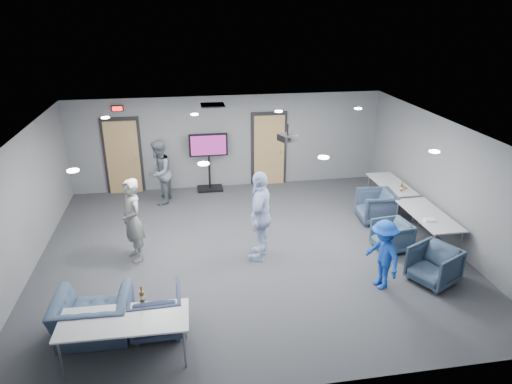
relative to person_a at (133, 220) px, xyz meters
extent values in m
plane|color=#313438|center=(2.44, -0.06, -0.90)|extent=(9.00, 9.00, 0.00)
plane|color=white|center=(2.44, -0.06, 1.80)|extent=(9.00, 9.00, 0.00)
cube|color=slate|center=(2.44, 3.94, 0.45)|extent=(9.00, 0.02, 2.70)
cube|color=slate|center=(2.44, -4.06, 0.45)|extent=(9.00, 0.02, 2.70)
cube|color=slate|center=(-2.06, -0.06, 0.45)|extent=(0.02, 8.00, 2.70)
cube|color=slate|center=(6.94, -0.06, 0.45)|extent=(0.02, 8.00, 2.70)
cube|color=black|center=(-0.56, 3.91, 0.18)|extent=(1.06, 0.06, 2.24)
cube|color=tan|center=(-0.56, 3.87, 0.15)|extent=(0.90, 0.05, 2.10)
cylinder|color=gray|center=(-0.21, 3.82, 0.10)|extent=(0.04, 0.10, 0.04)
cube|color=black|center=(3.64, 3.91, 0.18)|extent=(1.06, 0.06, 2.24)
cube|color=tan|center=(3.64, 3.87, 0.15)|extent=(0.90, 0.05, 2.10)
cylinder|color=gray|center=(3.99, 3.82, 0.10)|extent=(0.04, 0.10, 0.04)
cube|color=black|center=(-0.56, 3.88, 1.55)|extent=(0.32, 0.06, 0.16)
cube|color=#FF0C0C|center=(-0.56, 3.84, 1.55)|extent=(0.26, 0.02, 0.11)
cube|color=black|center=(1.94, 2.74, 1.78)|extent=(0.60, 0.60, 0.03)
cylinder|color=white|center=(-0.56, -1.86, 1.78)|extent=(0.18, 0.18, 0.02)
cylinder|color=white|center=(-0.56, 1.74, 1.78)|extent=(0.18, 0.18, 0.02)
cylinder|color=white|center=(1.44, -1.86, 1.78)|extent=(0.18, 0.18, 0.02)
cylinder|color=white|center=(1.44, 1.74, 1.78)|extent=(0.18, 0.18, 0.02)
cylinder|color=white|center=(3.44, -1.86, 1.78)|extent=(0.18, 0.18, 0.02)
cylinder|color=white|center=(3.44, 1.74, 1.78)|extent=(0.18, 0.18, 0.02)
cylinder|color=white|center=(5.44, -1.86, 1.78)|extent=(0.18, 0.18, 0.02)
cylinder|color=white|center=(5.44, 1.74, 1.78)|extent=(0.18, 0.18, 0.02)
imported|color=gray|center=(0.00, 0.00, 0.00)|extent=(0.67, 0.78, 1.80)
imported|color=slate|center=(0.45, 2.94, -0.02)|extent=(0.82, 0.97, 1.76)
imported|color=#C2D4FA|center=(2.64, -0.37, 0.08)|extent=(0.87, 1.24, 1.96)
imported|color=#1B47B2|center=(4.71, -1.85, -0.20)|extent=(0.69, 0.99, 1.39)
imported|color=#384761|center=(5.79, 0.91, -0.51)|extent=(0.92, 0.90, 0.78)
imported|color=#374C60|center=(5.55, -0.53, -0.57)|extent=(0.81, 0.80, 0.66)
imported|color=#334458|center=(5.79, -1.87, -0.53)|extent=(1.08, 1.07, 0.74)
imported|color=#333C58|center=(0.52, -2.46, -0.51)|extent=(0.86, 0.88, 0.78)
imported|color=#394A63|center=(-0.47, -2.46, -0.52)|extent=(1.21, 1.07, 0.77)
cube|color=#B1B3B6|center=(6.44, 1.51, -0.19)|extent=(0.72, 1.72, 0.03)
cylinder|color=gray|center=(6.16, 2.29, -0.55)|extent=(0.04, 0.04, 0.70)
cylinder|color=gray|center=(6.16, 0.73, -0.55)|extent=(0.04, 0.04, 0.70)
cylinder|color=gray|center=(6.72, 2.29, -0.55)|extent=(0.04, 0.04, 0.70)
cylinder|color=gray|center=(6.72, 0.73, -0.55)|extent=(0.04, 0.04, 0.70)
cube|color=#B1B3B6|center=(6.44, -0.39, -0.19)|extent=(0.77, 1.84, 0.03)
cylinder|color=gray|center=(6.13, 0.45, -0.55)|extent=(0.04, 0.04, 0.70)
cylinder|color=gray|center=(6.13, -1.23, -0.55)|extent=(0.04, 0.04, 0.70)
cylinder|color=gray|center=(6.74, 0.45, -0.55)|extent=(0.04, 0.04, 0.70)
cylinder|color=gray|center=(6.74, -1.23, -0.55)|extent=(0.04, 0.04, 0.70)
cube|color=#B1B3B6|center=(0.10, -3.06, -0.19)|extent=(1.92, 0.84, 0.03)
cylinder|color=gray|center=(0.98, -2.76, -0.55)|extent=(0.04, 0.04, 0.70)
cylinder|color=gray|center=(-0.76, -2.72, -0.55)|extent=(0.04, 0.04, 0.70)
cylinder|color=gray|center=(0.97, -3.39, -0.55)|extent=(0.04, 0.04, 0.70)
cylinder|color=gray|center=(-0.78, -3.36, -0.55)|extent=(0.04, 0.04, 0.70)
cylinder|color=#53350E|center=(0.35, -2.68, -0.07)|extent=(0.07, 0.07, 0.20)
cylinder|color=#53350E|center=(0.35, -2.68, 0.07)|extent=(0.03, 0.03, 0.09)
cylinder|color=beige|center=(0.35, -2.68, -0.07)|extent=(0.08, 0.08, 0.07)
cylinder|color=#53350E|center=(6.45, 0.98, -0.09)|extent=(0.06, 0.06, 0.17)
cylinder|color=#53350E|center=(6.45, 0.98, 0.03)|extent=(0.02, 0.02, 0.07)
cylinder|color=beige|center=(6.45, 0.98, -0.09)|extent=(0.06, 0.06, 0.06)
cube|color=#BF5C2F|center=(6.58, 1.13, -0.15)|extent=(0.17, 0.12, 0.03)
cube|color=white|center=(6.27, -0.72, -0.15)|extent=(0.24, 0.17, 0.05)
cube|color=black|center=(1.84, 3.69, -0.87)|extent=(0.73, 0.52, 0.06)
cylinder|color=black|center=(1.84, 3.69, -0.22)|extent=(0.06, 0.06, 1.26)
cube|color=black|center=(1.84, 3.69, 0.46)|extent=(1.10, 0.07, 0.65)
cube|color=#771A62|center=(1.84, 3.64, 0.46)|extent=(0.99, 0.01, 0.57)
cylinder|color=black|center=(3.37, 0.45, 1.68)|extent=(0.04, 0.04, 0.22)
cube|color=black|center=(3.37, 0.45, 1.50)|extent=(0.45, 0.42, 0.14)
cylinder|color=black|center=(3.37, 0.28, 1.50)|extent=(0.08, 0.06, 0.08)
camera|label=1|loc=(1.14, -8.83, 4.14)|focal=32.00mm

